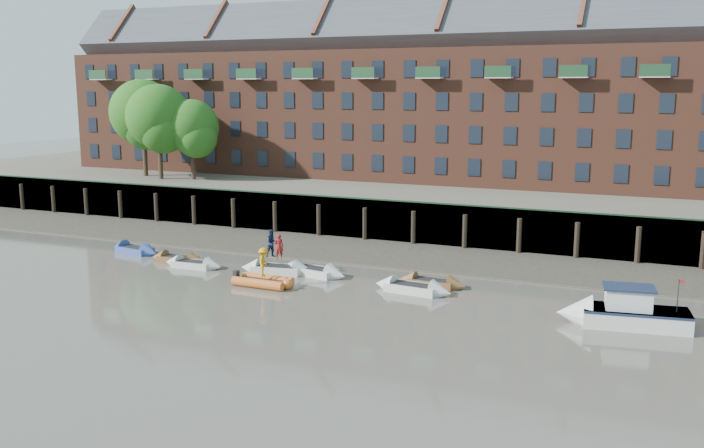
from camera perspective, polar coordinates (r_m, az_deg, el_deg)
The scene contains 19 objects.
ground at distance 38.68m, azimuth -8.75°, elevation -7.53°, with size 220.00×220.00×0.00m, color #605A52.
foreshore at distance 54.20m, azimuth 1.41°, elevation -2.18°, with size 110.00×8.00×0.50m, color #3D382F.
mud_band at distance 51.14m, azimuth -0.02°, elevation -2.95°, with size 110.00×1.60×0.10m, color #4C4336.
river_wall at distance 57.88m, azimuth 3.04°, elevation 0.24°, with size 110.00×1.23×3.30m.
bank_terrace at distance 70.64m, azimuth 6.91°, elevation 2.04°, with size 110.00×28.00×3.20m, color #5E594D.
apartment_terrace at distance 70.85m, azimuth 7.35°, elevation 11.17°, with size 80.60×15.56×20.98m.
tree_cluster at distance 74.02m, azimuth -14.58°, elevation 7.93°, with size 11.76×7.74×9.40m.
rowboat_0 at distance 56.17m, azimuth -16.31°, elevation -1.91°, with size 4.59×2.03×1.29m.
rowboat_1 at distance 52.46m, azimuth -13.18°, elevation -2.64°, with size 4.25×1.41×1.22m.
rowboat_2 at distance 50.74m, azimuth -12.07°, elevation -3.04°, with size 4.31×1.42×1.23m.
rowboat_3 at distance 48.35m, azimuth -5.74°, elevation -3.48°, with size 5.15×2.18×1.45m.
rowboat_4 at distance 47.71m, azimuth -3.00°, elevation -3.64°, with size 5.09×2.28×1.43m.
rowboat_5 at distance 43.87m, azimuth 4.66°, elevation -4.92°, with size 4.97×1.90×1.41m.
rowboat_6 at distance 45.25m, azimuth 6.13°, elevation -4.51°, with size 4.35×1.44×1.25m.
rib_tender at distance 45.37m, azimuth -6.68°, elevation -4.40°, with size 3.77×1.84×0.65m.
motor_launch at distance 40.01m, azimuth 19.40°, elevation -6.40°, with size 6.64×3.01×2.64m.
person_rower_a at distance 47.91m, azimuth -5.61°, elevation -1.72°, with size 0.60×0.39×1.63m, color maroon.
person_rower_b at distance 48.44m, azimuth -6.14°, elevation -1.48°, with size 0.89×0.69×1.83m, color #19233F.
person_rib_crew at distance 45.12m, azimuth -6.79°, elevation -2.91°, with size 1.13×0.65×1.75m, color orange.
Camera 1 is at (19.81, -31.03, 11.88)m, focal length 38.00 mm.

